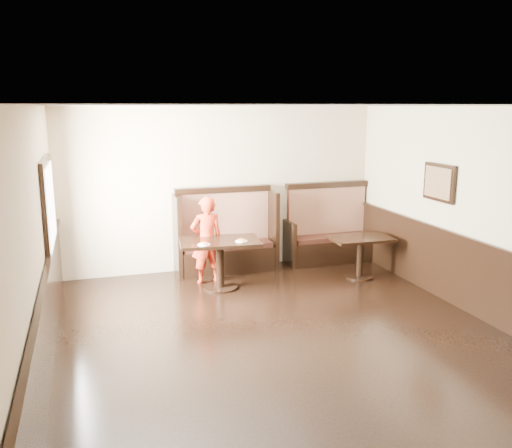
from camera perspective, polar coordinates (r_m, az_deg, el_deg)
name	(u,v)px	position (r m, az deg, el deg)	size (l,w,h in m)	color
ground	(295,349)	(6.56, 4.16, -12.94)	(7.00, 7.00, 0.00)	black
room_shell	(264,290)	(6.46, 0.84, -6.92)	(7.00, 7.00, 7.00)	#BEAB8A
booth_main	(225,241)	(9.36, -3.23, -1.76)	(1.75, 0.72, 1.45)	black
booth_neighbor	(329,235)	(10.01, 7.65, -1.19)	(1.65, 0.72, 1.45)	black
table_main	(220,252)	(8.39, -3.83, -2.91)	(1.30, 0.90, 0.78)	black
table_neighbor	(360,247)	(9.11, 10.92, -2.42)	(1.01, 0.68, 0.69)	black
child	(207,240)	(8.67, -5.21, -1.70)	(0.52, 0.34, 1.41)	red
pizza_plate_left	(204,244)	(8.08, -5.52, -2.12)	(0.19, 0.19, 0.03)	white
pizza_plate_right	(241,241)	(8.26, -1.56, -1.75)	(0.19, 0.19, 0.03)	white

